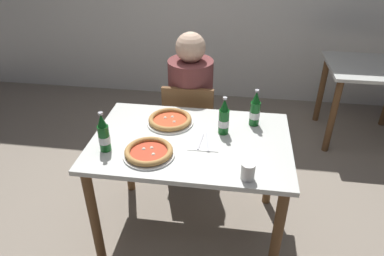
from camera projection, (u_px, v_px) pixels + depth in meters
name	position (u px, v px, depth m)	size (l,w,h in m)	color
ground_plane	(191.00, 226.00, 2.52)	(8.00, 8.00, 0.00)	gray
dining_table_main	(191.00, 155.00, 2.19)	(1.20, 0.80, 0.75)	silver
chair_behind_table	(190.00, 125.00, 2.80)	(0.40, 0.40, 0.85)	brown
diner_seated	(191.00, 111.00, 2.79)	(0.34, 0.34, 1.21)	#2D3342
dining_table_background	(370.00, 82.00, 3.23)	(0.80, 0.70, 0.75)	silver
pizza_margherita_near	(170.00, 120.00, 2.29)	(0.30, 0.30, 0.04)	white
pizza_marinara_far	(149.00, 152.00, 1.98)	(0.30, 0.30, 0.04)	white
beer_bottle_left	(255.00, 110.00, 2.23)	(0.07, 0.07, 0.25)	#14591E
beer_bottle_center	(224.00, 118.00, 2.14)	(0.07, 0.07, 0.25)	#14591E
beer_bottle_right	(104.00, 135.00, 1.98)	(0.07, 0.07, 0.25)	#14591E
napkin_with_cutlery	(204.00, 142.00, 2.10)	(0.18, 0.19, 0.01)	white
paper_cup	(248.00, 171.00, 1.79)	(0.07, 0.07, 0.10)	white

